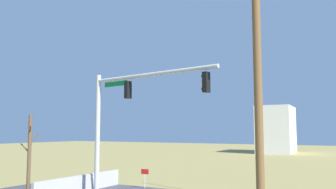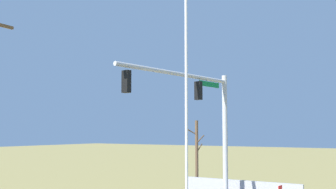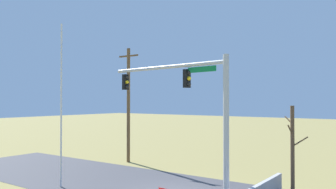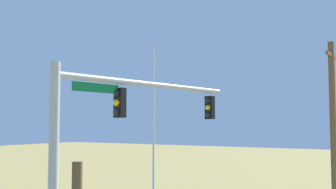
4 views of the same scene
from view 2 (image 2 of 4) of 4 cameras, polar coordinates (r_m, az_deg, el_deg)
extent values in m
cube|color=#A8A8AD|center=(24.25, 10.23, -13.09)|extent=(0.20, 7.19, 1.01)
cylinder|color=#B2B5BA|center=(22.79, 8.11, -6.07)|extent=(0.28, 0.28, 7.00)
cylinder|color=#B2B5BA|center=(19.69, 1.45, 2.94)|extent=(8.13, 1.46, 0.20)
cube|color=#0F7238|center=(21.71, 5.89, 1.45)|extent=(1.78, 0.31, 0.28)
cube|color=black|center=(20.88, 4.34, 0.55)|extent=(0.29, 0.39, 0.96)
sphere|color=black|center=(21.03, 4.58, 1.33)|extent=(0.22, 0.22, 0.22)
sphere|color=yellow|center=(21.00, 4.58, 0.52)|extent=(0.22, 0.22, 0.22)
sphere|color=black|center=(20.97, 4.59, -0.30)|extent=(0.22, 0.22, 0.22)
cube|color=black|center=(17.11, -5.94, 1.84)|extent=(0.29, 0.39, 0.96)
sphere|color=black|center=(17.25, -5.56, 2.79)|extent=(0.22, 0.22, 0.22)
sphere|color=yellow|center=(17.21, -5.57, 1.80)|extent=(0.22, 0.22, 0.22)
sphere|color=black|center=(17.18, -5.58, 0.81)|extent=(0.22, 0.22, 0.22)
cylinder|color=silver|center=(13.73, 2.62, -2.26)|extent=(0.10, 0.10, 9.12)
cylinder|color=brown|center=(26.13, 4.11, -8.69)|extent=(0.20, 0.20, 4.55)
cylinder|color=brown|center=(26.43, 4.48, -7.60)|extent=(0.78, 0.07, 0.57)
cylinder|color=brown|center=(25.97, 3.45, -5.34)|extent=(0.54, 0.47, 0.39)
cylinder|color=brown|center=(25.94, 4.61, -6.35)|extent=(0.12, 0.61, 0.55)
cube|color=red|center=(20.71, 15.66, -12.79)|extent=(0.56, 0.02, 0.32)
camera|label=1|loc=(26.62, -42.90, -4.14)|focal=38.12mm
camera|label=3|loc=(28.54, 43.40, -1.84)|focal=37.01mm
camera|label=4|loc=(34.11, 0.40, -2.87)|focal=44.39mm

